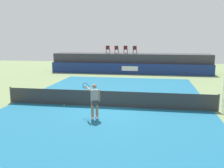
{
  "coord_description": "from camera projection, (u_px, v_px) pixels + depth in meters",
  "views": [
    {
      "loc": [
        2.61,
        -14.25,
        4.04
      ],
      "look_at": [
        -0.08,
        2.0,
        1.0
      ],
      "focal_mm": 40.58,
      "sensor_mm": 36.0,
      "label": 1
    }
  ],
  "objects": [
    {
      "name": "tennis_net",
      "position": [
        108.0,
        99.0,
        14.9
      ],
      "size": [
        12.4,
        0.02,
        0.95
      ],
      "primitive_type": "cube",
      "color": "#2D2D2D",
      "rests_on": "ground"
    },
    {
      "name": "spectator_chair_right",
      "position": [
        135.0,
        49.0,
        29.02
      ],
      "size": [
        0.48,
        0.48,
        0.89
      ],
      "color": "#561919",
      "rests_on": "spectator_platform"
    },
    {
      "name": "spectator_chair_left",
      "position": [
        117.0,
        49.0,
        29.32
      ],
      "size": [
        0.44,
        0.44,
        0.89
      ],
      "color": "#561919",
      "rests_on": "spectator_platform"
    },
    {
      "name": "tennis_player",
      "position": [
        94.0,
        100.0,
        12.65
      ],
      "size": [
        1.07,
        1.04,
        1.77
      ],
      "color": "white",
      "rests_on": "court_inner"
    },
    {
      "name": "spectator_platform",
      "position": [
        131.0,
        63.0,
        29.63
      ],
      "size": [
        18.0,
        2.8,
        2.2
      ],
      "primitive_type": "cube",
      "color": "#38383D",
      "rests_on": "ground"
    },
    {
      "name": "ground_plane",
      "position": [
        115.0,
        95.0,
        17.89
      ],
      "size": [
        48.0,
        48.0,
        0.0
      ],
      "primitive_type": "plane",
      "color": "#6B7F51"
    },
    {
      "name": "net_post_far",
      "position": [
        219.0,
        103.0,
        13.9
      ],
      "size": [
        0.1,
        0.1,
        1.0
      ],
      "primitive_type": "cylinder",
      "color": "#4C4C51",
      "rests_on": "ground"
    },
    {
      "name": "court_inner",
      "position": [
        108.0,
        107.0,
        14.98
      ],
      "size": [
        12.0,
        22.0,
        0.0
      ],
      "primitive_type": "cube",
      "color": "#16597A",
      "rests_on": "ground"
    },
    {
      "name": "tennis_ball",
      "position": [
        64.0,
        105.0,
        15.17
      ],
      "size": [
        0.07,
        0.07,
        0.07
      ],
      "primitive_type": "sphere",
      "color": "#D8EA33",
      "rests_on": "court_inner"
    },
    {
      "name": "spectator_chair_far_left",
      "position": [
        108.0,
        49.0,
        29.74
      ],
      "size": [
        0.45,
        0.45,
        0.89
      ],
      "color": "#561919",
      "rests_on": "spectator_platform"
    },
    {
      "name": "spectator_chair_center",
      "position": [
        126.0,
        49.0,
        29.55
      ],
      "size": [
        0.44,
        0.44,
        0.89
      ],
      "color": "#561919",
      "rests_on": "spectator_platform"
    },
    {
      "name": "net_post_near",
      "position": [
        11.0,
        95.0,
        15.88
      ],
      "size": [
        0.1,
        0.1,
        1.0
      ],
      "primitive_type": "cylinder",
      "color": "#4C4C51",
      "rests_on": "ground"
    },
    {
      "name": "sponsor_wall",
      "position": [
        130.0,
        69.0,
        27.97
      ],
      "size": [
        18.0,
        0.22,
        1.2
      ],
      "color": "navy",
      "rests_on": "ground"
    }
  ]
}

